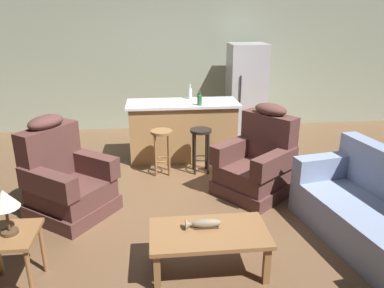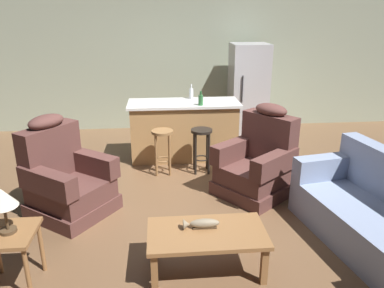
{
  "view_description": "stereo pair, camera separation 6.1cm",
  "coord_description": "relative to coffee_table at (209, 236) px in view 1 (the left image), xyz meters",
  "views": [
    {
      "loc": [
        -0.46,
        -4.53,
        2.35
      ],
      "look_at": [
        0.0,
        -0.1,
        0.75
      ],
      "focal_mm": 35.0,
      "sensor_mm": 36.0,
      "label": 1
    },
    {
      "loc": [
        -0.4,
        -4.54,
        2.35
      ],
      "look_at": [
        0.0,
        -0.1,
        0.75
      ],
      "focal_mm": 35.0,
      "sensor_mm": 36.0,
      "label": 2
    }
  ],
  "objects": [
    {
      "name": "bottle_tall_green",
      "position": [
        0.24,
        2.7,
        0.67
      ],
      "size": [
        0.07,
        0.07,
        0.23
      ],
      "color": "#2D6B38",
      "rests_on": "kitchen_island"
    },
    {
      "name": "recliner_near_lamp",
      "position": [
        -1.55,
        1.25,
        0.06
      ],
      "size": [
        1.17,
        1.17,
        1.2
      ],
      "rotation": [
        0.0,
        0.0,
        -0.63
      ],
      "color": "brown",
      "rests_on": "ground_plane"
    },
    {
      "name": "recliner_near_island",
      "position": [
        0.88,
        1.55,
        0.06
      ],
      "size": [
        1.18,
        1.18,
        1.2
      ],
      "rotation": [
        0.0,
        0.0,
        3.81
      ],
      "color": "brown",
      "rests_on": "ground_plane"
    },
    {
      "name": "end_table",
      "position": [
        -1.74,
        -0.07,
        0.1
      ],
      "size": [
        0.48,
        0.48,
        0.56
      ],
      "color": "olive",
      "rests_on": "ground_plane"
    },
    {
      "name": "coffee_table",
      "position": [
        0.0,
        0.0,
        0.0
      ],
      "size": [
        1.1,
        0.6,
        0.42
      ],
      "color": "olive",
      "rests_on": "ground_plane"
    },
    {
      "name": "fish_figurine",
      "position": [
        -0.05,
        0.07,
        0.1
      ],
      "size": [
        0.34,
        0.1,
        0.1
      ],
      "color": "#4C3823",
      "rests_on": "coffee_table"
    },
    {
      "name": "kitchen_island",
      "position": [
        -0.01,
        2.93,
        0.11
      ],
      "size": [
        1.8,
        0.7,
        0.95
      ],
      "color": "#AD7F4C",
      "rests_on": "ground_plane"
    },
    {
      "name": "ground_plane",
      "position": [
        -0.01,
        1.58,
        -0.36
      ],
      "size": [
        12.0,
        12.0,
        0.0
      ],
      "color": "brown"
    },
    {
      "name": "back_wall",
      "position": [
        -0.01,
        4.71,
        0.94
      ],
      "size": [
        12.0,
        0.05,
        2.6
      ],
      "color": "#9EA88E",
      "rests_on": "ground_plane"
    },
    {
      "name": "refrigerator",
      "position": [
        1.33,
        4.13,
        0.52
      ],
      "size": [
        0.7,
        0.69,
        1.76
      ],
      "color": "#B7B7BC",
      "rests_on": "ground_plane"
    },
    {
      "name": "couch",
      "position": [
        1.81,
        0.21,
        -0.02
      ],
      "size": [
        1.16,
        2.02,
        0.94
      ],
      "rotation": [
        0.0,
        0.0,
        3.32
      ],
      "color": "#8493B2",
      "rests_on": "ground_plane"
    },
    {
      "name": "bottle_short_amber",
      "position": [
        0.14,
        3.16,
        0.68
      ],
      "size": [
        0.07,
        0.07,
        0.24
      ],
      "color": "silver",
      "rests_on": "kitchen_island"
    },
    {
      "name": "bar_stool_right",
      "position": [
        0.21,
        2.3,
        0.11
      ],
      "size": [
        0.32,
        0.32,
        0.68
      ],
      "color": "black",
      "rests_on": "ground_plane"
    },
    {
      "name": "bar_stool_left",
      "position": [
        -0.37,
        2.3,
        0.11
      ],
      "size": [
        0.32,
        0.32,
        0.68
      ],
      "color": "olive",
      "rests_on": "ground_plane"
    },
    {
      "name": "table_lamp",
      "position": [
        -1.72,
        -0.07,
        0.5
      ],
      "size": [
        0.24,
        0.24,
        0.41
      ],
      "color": "#4C3823",
      "rests_on": "end_table"
    }
  ]
}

